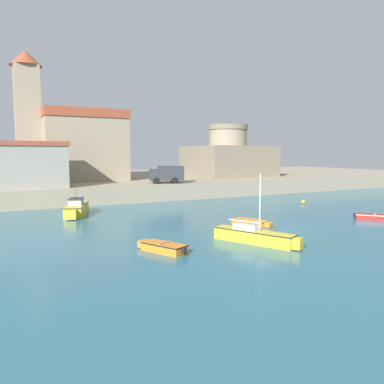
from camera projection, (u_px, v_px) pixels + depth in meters
The scene contains 12 objects.
ground_plane at pixel (268, 228), 29.78m from camera, with size 200.00×200.00×0.00m, color #2D667A.
quay_seawall at pixel (124, 182), 63.89m from camera, with size 120.00×40.00×2.04m, color gray.
dinghy_orange_0 at pixel (251, 222), 30.86m from camera, with size 2.17×3.57×0.50m.
motorboat_yellow_1 at pixel (76, 208), 35.81m from camera, with size 3.22×6.09×2.52m.
dinghy_orange_2 at pixel (163, 247), 22.51m from camera, with size 2.30×3.39×0.60m.
sailboat_yellow_3 at pixel (255, 236), 24.61m from camera, with size 3.38×5.88×4.61m.
dinghy_red_4 at pixel (375, 217), 33.53m from camera, with size 3.07×3.18×0.52m.
mooring_buoy at pixel (303, 202), 43.87m from camera, with size 0.44×0.44×0.44m, color yellow.
church at pixel (74, 143), 55.41m from camera, with size 14.78×15.13×17.44m.
fortress at pixel (228, 158), 63.92m from camera, with size 12.51×12.51×8.59m.
harbor_shed_near_wharf at pixel (28, 165), 41.52m from camera, with size 8.36×5.60×5.14m.
truck_on_quay at pixel (167, 174), 48.25m from camera, with size 4.71×3.22×2.20m.
Camera 1 is at (-18.79, -23.32, 5.91)m, focal length 35.00 mm.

